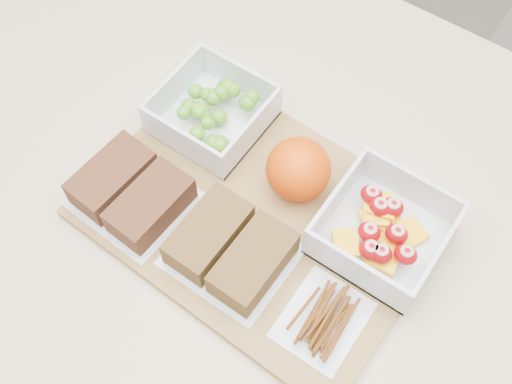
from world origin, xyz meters
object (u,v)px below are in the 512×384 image
sandwich_bag_center (231,249)px  pretzel_bag (324,317)px  cutting_board (258,218)px  grape_container (214,112)px  sandwich_bag_left (131,192)px  orange (298,169)px  fruit_container (382,231)px

sandwich_bag_center → pretzel_bag: size_ratio=1.34×
cutting_board → pretzel_bag: (0.14, -0.07, 0.02)m
cutting_board → grape_container: (-0.13, 0.08, 0.03)m
grape_container → sandwich_bag_left: grape_container is taller
orange → sandwich_bag_left: 0.21m
fruit_container → orange: size_ratio=1.73×
orange → sandwich_bag_center: 0.13m
fruit_container → pretzel_bag: bearing=-91.2°
sandwich_bag_left → sandwich_bag_center: same height
orange → sandwich_bag_center: (-0.01, -0.13, -0.02)m
sandwich_bag_left → pretzel_bag: (0.28, 0.00, -0.01)m
fruit_container → orange: bearing=177.6°
orange → sandwich_bag_left: size_ratio=0.56×
cutting_board → grape_container: 0.16m
sandwich_bag_center → pretzel_bag: sandwich_bag_center is taller
grape_container → fruit_container: bearing=-5.4°
orange → sandwich_bag_left: (-0.16, -0.14, -0.02)m
fruit_container → orange: 0.13m
orange → pretzel_bag: size_ratio=0.77×
fruit_container → sandwich_bag_left: bearing=-155.3°
sandwich_bag_left → sandwich_bag_center: bearing=3.1°
grape_container → orange: 0.15m
cutting_board → sandwich_bag_center: size_ratio=2.92×
grape_container → orange: (0.15, -0.02, 0.02)m
cutting_board → fruit_container: fruit_container is taller
sandwich_bag_center → orange: bearing=85.1°
sandwich_bag_left → sandwich_bag_center: 0.15m
grape_container → pretzel_bag: (0.27, -0.15, -0.01)m
cutting_board → sandwich_bag_center: sandwich_bag_center is taller
cutting_board → sandwich_bag_left: 0.16m
fruit_container → sandwich_bag_center: fruit_container is taller
orange → sandwich_bag_left: orange is taller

